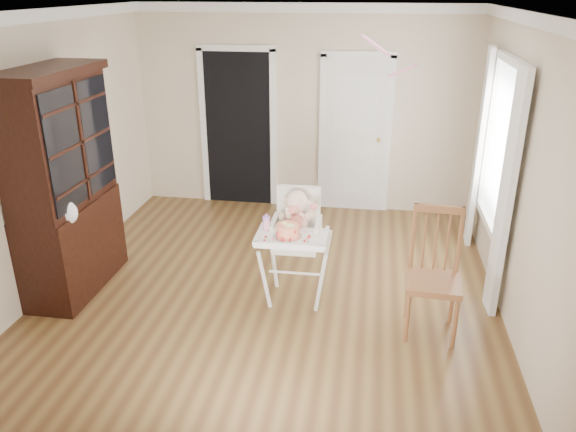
% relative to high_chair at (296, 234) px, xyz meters
% --- Properties ---
extents(floor, '(5.00, 5.00, 0.00)m').
position_rel_high_chair_xyz_m(floor, '(-0.27, 0.08, -0.71)').
color(floor, '#55381D').
rests_on(floor, ground).
extents(ceiling, '(5.00, 5.00, 0.00)m').
position_rel_high_chair_xyz_m(ceiling, '(-0.27, 0.08, 1.99)').
color(ceiling, white).
rests_on(ceiling, wall_back).
extents(wall_back, '(4.50, 0.00, 4.50)m').
position_rel_high_chair_xyz_m(wall_back, '(-0.27, 2.58, 0.64)').
color(wall_back, beige).
rests_on(wall_back, floor).
extents(wall_left, '(0.00, 5.00, 5.00)m').
position_rel_high_chair_xyz_m(wall_left, '(-2.52, 0.08, 0.64)').
color(wall_left, beige).
rests_on(wall_left, floor).
extents(wall_right, '(0.00, 5.00, 5.00)m').
position_rel_high_chair_xyz_m(wall_right, '(1.98, 0.08, 0.64)').
color(wall_right, beige).
rests_on(wall_right, floor).
extents(crown_molding, '(4.50, 5.00, 0.12)m').
position_rel_high_chair_xyz_m(crown_molding, '(-0.27, 0.08, 1.93)').
color(crown_molding, white).
rests_on(crown_molding, ceiling).
extents(doorway, '(1.06, 0.05, 2.22)m').
position_rel_high_chair_xyz_m(doorway, '(-1.17, 2.56, 0.40)').
color(doorway, black).
rests_on(doorway, wall_back).
extents(closet_door, '(0.96, 0.09, 2.13)m').
position_rel_high_chair_xyz_m(closet_door, '(0.43, 2.55, 0.32)').
color(closet_door, white).
rests_on(closet_door, wall_back).
extents(window_right, '(0.13, 1.84, 2.30)m').
position_rel_high_chair_xyz_m(window_right, '(1.91, 0.88, 0.58)').
color(window_right, white).
rests_on(window_right, wall_right).
extents(high_chair, '(0.67, 0.82, 1.15)m').
position_rel_high_chair_xyz_m(high_chair, '(0.00, 0.00, 0.00)').
color(high_chair, white).
rests_on(high_chair, floor).
extents(baby, '(0.33, 0.25, 0.51)m').
position_rel_high_chair_xyz_m(baby, '(0.00, 0.03, 0.17)').
color(baby, beige).
rests_on(baby, high_chair).
extents(cake, '(0.26, 0.26, 0.12)m').
position_rel_high_chair_xyz_m(cake, '(-0.04, -0.27, 0.15)').
color(cake, silver).
rests_on(cake, high_chair).
extents(sippy_cup, '(0.07, 0.07, 0.17)m').
position_rel_high_chair_xyz_m(sippy_cup, '(-0.25, -0.15, 0.16)').
color(sippy_cup, pink).
rests_on(sippy_cup, high_chair).
extents(china_cabinet, '(0.59, 1.32, 2.23)m').
position_rel_high_chair_xyz_m(china_cabinet, '(-2.26, -0.09, 0.41)').
color(china_cabinet, black).
rests_on(china_cabinet, floor).
extents(dining_chair, '(0.49, 0.49, 1.15)m').
position_rel_high_chair_xyz_m(dining_chair, '(1.27, -0.35, -0.17)').
color(dining_chair, brown).
rests_on(dining_chair, floor).
extents(streamer, '(0.28, 0.43, 0.15)m').
position_rel_high_chair_xyz_m(streamer, '(0.64, 0.55, 1.69)').
color(streamer, pink).
rests_on(streamer, ceiling).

